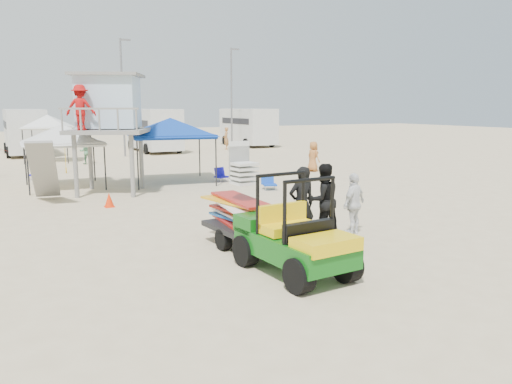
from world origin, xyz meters
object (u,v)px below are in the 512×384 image
canopy_blue (170,121)px  man_left (302,205)px  lifeguard_tower (105,107)px  surf_trailer (243,210)px  utility_cart (294,230)px

canopy_blue → man_left: bearing=-92.1°
man_left → lifeguard_tower: size_ratio=0.42×
surf_trailer → lifeguard_tower: 10.06m
surf_trailer → utility_cart: bearing=-90.2°
man_left → canopy_blue: (0.41, 11.38, 1.82)m
canopy_blue → utility_cart: bearing=-98.2°
utility_cart → man_left: bearing=53.2°
canopy_blue → surf_trailer: bearing=-99.9°
surf_trailer → canopy_blue: (1.93, 11.08, 1.86)m
surf_trailer → canopy_blue: bearing=80.1°
surf_trailer → canopy_blue: canopy_blue is taller
utility_cart → lifeguard_tower: 12.32m
utility_cart → canopy_blue: 13.68m
utility_cart → man_left: (1.52, 2.04, 0.03)m
surf_trailer → man_left: 1.55m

